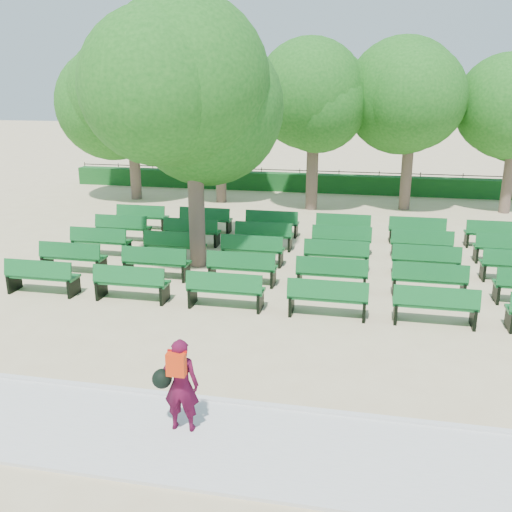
# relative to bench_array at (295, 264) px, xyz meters

# --- Properties ---
(ground) EXTENTS (120.00, 120.00, 0.00)m
(ground) POSITION_rel_bench_array_xyz_m (-0.50, -1.61, -0.10)
(ground) COLOR #C7B284
(paving) EXTENTS (30.00, 2.20, 0.06)m
(paving) POSITION_rel_bench_array_xyz_m (-0.50, -9.01, -0.07)
(paving) COLOR silver
(paving) RESTS_ON ground
(curb) EXTENTS (30.00, 0.12, 0.10)m
(curb) POSITION_rel_bench_array_xyz_m (-0.50, -7.86, -0.05)
(curb) COLOR silver
(curb) RESTS_ON ground
(hedge) EXTENTS (26.00, 0.70, 0.90)m
(hedge) POSITION_rel_bench_array_xyz_m (-0.50, 12.39, 0.35)
(hedge) COLOR #14501C
(hedge) RESTS_ON ground
(fence) EXTENTS (26.00, 0.10, 1.02)m
(fence) POSITION_rel_bench_array_xyz_m (-0.50, 12.79, -0.10)
(fence) COLOR black
(fence) RESTS_ON ground
(tree_line) EXTENTS (21.80, 6.80, 7.04)m
(tree_line) POSITION_rel_bench_array_xyz_m (-0.50, 8.39, -0.10)
(tree_line) COLOR #20631A
(tree_line) RESTS_ON ground
(bench_array) EXTENTS (1.93, 0.68, 1.20)m
(bench_array) POSITION_rel_bench_array_xyz_m (0.00, 0.00, 0.00)
(bench_array) COLOR #105B24
(bench_array) RESTS_ON ground
(tree_among) EXTENTS (5.01, 5.01, 6.77)m
(tree_among) POSITION_rel_bench_array_xyz_m (-2.92, -0.43, 4.40)
(tree_among) COLOR brown
(tree_among) RESTS_ON ground
(person) EXTENTS (0.74, 0.45, 1.57)m
(person) POSITION_rel_bench_array_xyz_m (-0.64, -8.78, 0.77)
(person) COLOR #480A24
(person) RESTS_ON ground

